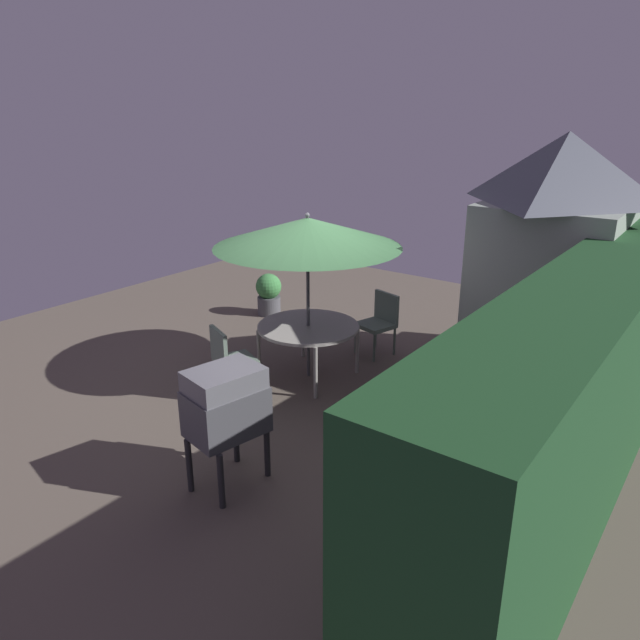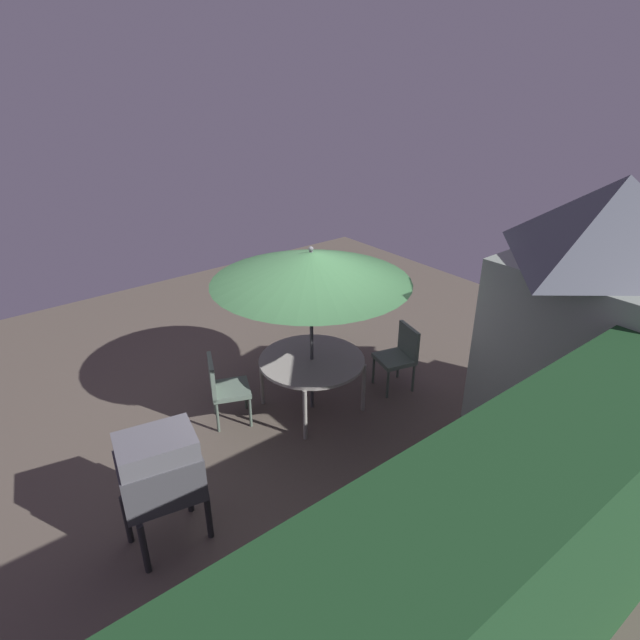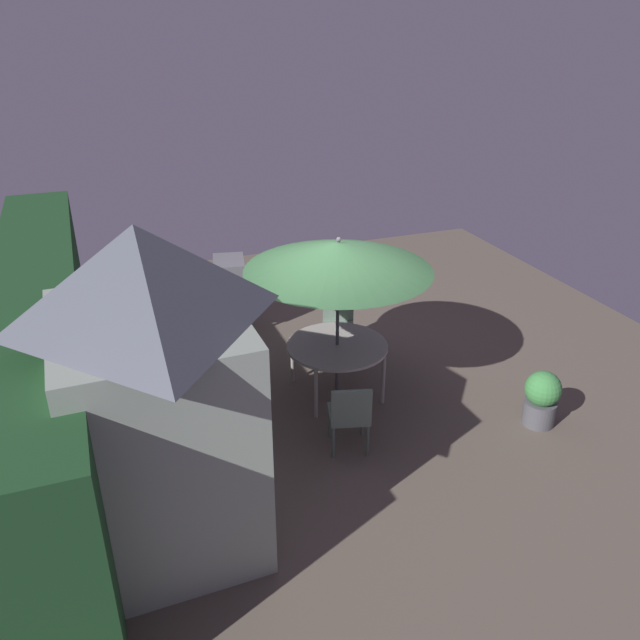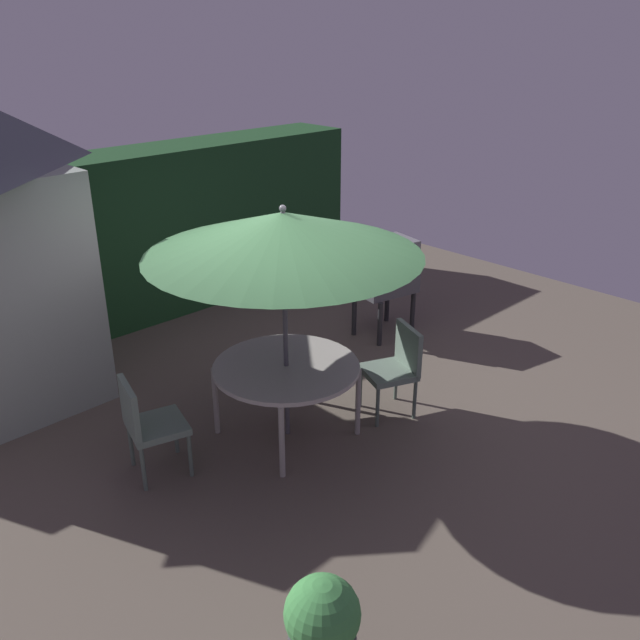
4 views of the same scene
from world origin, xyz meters
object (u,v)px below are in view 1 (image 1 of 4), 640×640
(patio_umbrella, at_px, (308,232))
(chair_near_shed, at_px, (380,319))
(potted_plant_by_shed, at_px, (269,293))
(bbq_grill, at_px, (226,405))
(patio_table, at_px, (309,329))
(chair_far_side, at_px, (229,357))
(garden_shed, at_px, (553,261))

(patio_umbrella, height_order, chair_near_shed, patio_umbrella)
(potted_plant_by_shed, bearing_deg, bbq_grill, 36.90)
(bbq_grill, height_order, potted_plant_by_shed, bbq_grill)
(patio_table, distance_m, chair_far_side, 1.14)
(chair_far_side, distance_m, potted_plant_by_shed, 3.11)
(chair_far_side, relative_size, potted_plant_by_shed, 1.24)
(garden_shed, xyz_separation_m, patio_table, (1.78, -2.50, -0.94))
(patio_umbrella, xyz_separation_m, potted_plant_by_shed, (-1.58, -2.10, -1.58))
(bbq_grill, bearing_deg, patio_umbrella, -159.89)
(bbq_grill, height_order, chair_near_shed, bbq_grill)
(garden_shed, relative_size, chair_near_shed, 3.52)
(garden_shed, bearing_deg, patio_table, -54.54)
(patio_table, bearing_deg, chair_near_shed, 164.63)
(patio_table, height_order, potted_plant_by_shed, potted_plant_by_shed)
(chair_far_side, bearing_deg, chair_near_shed, 161.11)
(patio_table, distance_m, potted_plant_by_shed, 2.64)
(chair_near_shed, xyz_separation_m, potted_plant_by_shed, (-0.33, -2.44, -0.14))
(patio_table, relative_size, bbq_grill, 1.12)
(patio_umbrella, distance_m, chair_far_side, 1.83)
(patio_table, distance_m, chair_near_shed, 1.31)
(patio_table, bearing_deg, bbq_grill, 20.11)
(patio_table, xyz_separation_m, patio_umbrella, (-0.00, 0.00, 1.29))
(garden_shed, bearing_deg, bbq_grill, -21.48)
(chair_near_shed, relative_size, potted_plant_by_shed, 1.24)
(garden_shed, bearing_deg, patio_umbrella, -54.54)
(chair_near_shed, distance_m, potted_plant_by_shed, 2.47)
(chair_near_shed, distance_m, chair_far_side, 2.42)
(potted_plant_by_shed, bearing_deg, patio_umbrella, 53.01)
(garden_shed, distance_m, patio_umbrella, 3.09)
(garden_shed, height_order, chair_near_shed, garden_shed)
(patio_umbrella, height_order, potted_plant_by_shed, patio_umbrella)
(patio_umbrella, xyz_separation_m, bbq_grill, (2.37, 0.87, -1.11))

